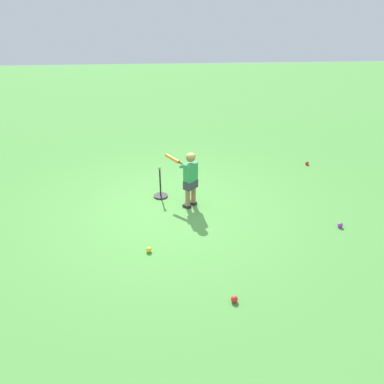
{
  "coord_description": "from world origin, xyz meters",
  "views": [
    {
      "loc": [
        0.08,
        5.96,
        3.39
      ],
      "look_at": [
        -0.42,
        0.2,
        0.45
      ],
      "focal_mm": 33.99,
      "sensor_mm": 36.0,
      "label": 1
    }
  ],
  "objects_px": {
    "play_ball_near_batter": "(307,163)",
    "play_ball_far_left": "(234,299)",
    "play_ball_midfield": "(340,225)",
    "play_ball_by_bucket": "(149,250)",
    "batting_tee": "(161,192)",
    "child_batter": "(189,174)"
  },
  "relations": [
    {
      "from": "play_ball_near_batter",
      "to": "play_ball_far_left",
      "type": "relative_size",
      "value": 0.96
    },
    {
      "from": "play_ball_midfield",
      "to": "play_ball_by_bucket",
      "type": "relative_size",
      "value": 1.02
    },
    {
      "from": "play_ball_by_bucket",
      "to": "batting_tee",
      "type": "bearing_deg",
      "value": -96.28
    },
    {
      "from": "play_ball_by_bucket",
      "to": "batting_tee",
      "type": "height_order",
      "value": "batting_tee"
    },
    {
      "from": "play_ball_midfield",
      "to": "child_batter",
      "type": "bearing_deg",
      "value": -21.71
    },
    {
      "from": "child_batter",
      "to": "play_ball_midfield",
      "type": "bearing_deg",
      "value": 158.29
    },
    {
      "from": "child_batter",
      "to": "play_ball_near_batter",
      "type": "xyz_separation_m",
      "value": [
        -2.99,
        -1.76,
        -0.61
      ]
    },
    {
      "from": "play_ball_far_left",
      "to": "batting_tee",
      "type": "xyz_separation_m",
      "value": [
        0.91,
        -3.02,
        0.06
      ]
    },
    {
      "from": "child_batter",
      "to": "play_ball_near_batter",
      "type": "relative_size",
      "value": 12.29
    },
    {
      "from": "child_batter",
      "to": "play_ball_near_batter",
      "type": "height_order",
      "value": "child_batter"
    },
    {
      "from": "child_batter",
      "to": "play_ball_midfield",
      "type": "relative_size",
      "value": 11.98
    },
    {
      "from": "play_ball_midfield",
      "to": "batting_tee",
      "type": "distance_m",
      "value": 3.38
    },
    {
      "from": "child_batter",
      "to": "play_ball_midfield",
      "type": "height_order",
      "value": "child_batter"
    },
    {
      "from": "play_ball_near_batter",
      "to": "play_ball_by_bucket",
      "type": "bearing_deg",
      "value": 40.47
    },
    {
      "from": "batting_tee",
      "to": "child_batter",
      "type": "bearing_deg",
      "value": 142.95
    },
    {
      "from": "play_ball_near_batter",
      "to": "play_ball_far_left",
      "type": "bearing_deg",
      "value": 59.02
    },
    {
      "from": "play_ball_midfield",
      "to": "play_ball_near_batter",
      "type": "relative_size",
      "value": 1.03
    },
    {
      "from": "play_ball_far_left",
      "to": "play_ball_near_batter",
      "type": "bearing_deg",
      "value": -120.98
    },
    {
      "from": "play_ball_far_left",
      "to": "play_ball_by_bucket",
      "type": "xyz_separation_m",
      "value": [
        1.12,
        -1.17,
        -0.0
      ]
    },
    {
      "from": "play_ball_midfield",
      "to": "play_ball_near_batter",
      "type": "xyz_separation_m",
      "value": [
        -0.46,
        -2.76,
        -0.0
      ]
    },
    {
      "from": "child_batter",
      "to": "batting_tee",
      "type": "bearing_deg",
      "value": -37.05
    },
    {
      "from": "play_ball_near_batter",
      "to": "play_ball_by_bucket",
      "type": "xyz_separation_m",
      "value": [
        3.74,
        3.19,
        0.0
      ]
    }
  ]
}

